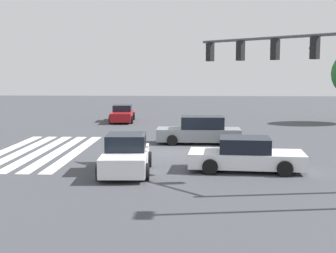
{
  "coord_description": "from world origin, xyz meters",
  "views": [
    {
      "loc": [
        23.8,
        1.12,
        4.21
      ],
      "look_at": [
        0.0,
        0.0,
        1.35
      ],
      "focal_mm": 50.0,
      "sensor_mm": 36.0,
      "label": 1
    }
  ],
  "objects": [
    {
      "name": "crosswalk_markings",
      "position": [
        0.0,
        -6.69,
        0.0
      ],
      "size": [
        10.77,
        4.4,
        0.01
      ],
      "rotation": [
        0.0,
        0.0,
        1.57
      ],
      "color": "silver",
      "rests_on": "ground_plane"
    },
    {
      "name": "car_2",
      "position": [
        4.89,
        -1.51,
        0.72
      ],
      "size": [
        4.22,
        2.19,
        1.58
      ],
      "rotation": [
        0.0,
        0.0,
        0.05
      ],
      "color": "silver",
      "rests_on": "ground_plane"
    },
    {
      "name": "car_1",
      "position": [
        -3.1,
        1.69,
        0.73
      ],
      "size": [
        1.98,
        4.82,
        1.59
      ],
      "rotation": [
        0.0,
        0.0,
        -1.57
      ],
      "color": "gray",
      "rests_on": "ground_plane"
    },
    {
      "name": "ground_plane",
      "position": [
        0.0,
        0.0,
        0.0
      ],
      "size": [
        108.88,
        108.88,
        0.0
      ],
      "primitive_type": "plane",
      "color": "#3D3F44"
    },
    {
      "name": "car_0",
      "position": [
        -14.58,
        -4.48,
        0.64
      ],
      "size": [
        4.88,
        2.15,
        1.38
      ],
      "rotation": [
        0.0,
        0.0,
        0.07
      ],
      "color": "maroon",
      "rests_on": "ground_plane"
    },
    {
      "name": "traffic_signal_mast",
      "position": [
        5.22,
        5.22,
        4.45
      ],
      "size": [
        5.93,
        5.93,
        5.77
      ],
      "rotation": [
        0.0,
        0.0,
        -2.36
      ],
      "color": "#47474C",
      "rests_on": "ground_plane"
    },
    {
      "name": "car_3",
      "position": [
        4.21,
        3.49,
        0.65
      ],
      "size": [
        2.48,
        4.94,
        1.42
      ],
      "rotation": [
        0.0,
        0.0,
        1.5
      ],
      "color": "silver",
      "rests_on": "ground_plane"
    }
  ]
}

